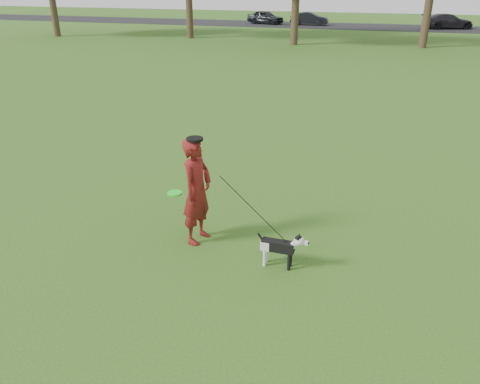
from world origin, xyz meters
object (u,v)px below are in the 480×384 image
(man, at_px, (197,191))
(car_left, at_px, (265,17))
(car_mid, at_px, (309,19))
(car_right, at_px, (448,21))
(dog, at_px, (282,246))

(man, distance_m, car_left, 40.98)
(car_mid, relative_size, car_right, 0.82)
(dog, xyz_separation_m, car_right, (5.31, 40.25, 0.27))
(dog, bearing_deg, car_left, 105.16)
(man, relative_size, car_left, 0.49)
(man, xyz_separation_m, car_mid, (-5.20, 39.88, -0.28))
(car_left, height_order, car_mid, car_left)
(man, height_order, dog, man)
(car_right, bearing_deg, car_left, 70.59)
(car_left, relative_size, car_right, 0.84)
(car_left, bearing_deg, man, -149.36)
(man, relative_size, dog, 2.25)
(man, relative_size, car_right, 0.41)
(dog, relative_size, car_mid, 0.22)
(man, xyz_separation_m, car_right, (6.78, 39.88, -0.24))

